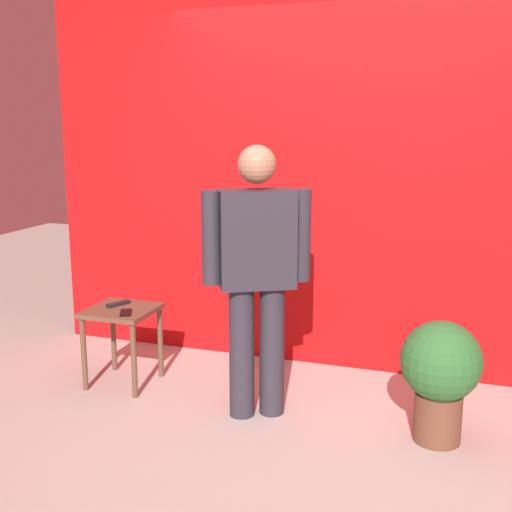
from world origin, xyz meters
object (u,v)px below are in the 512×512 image
object	(u,v)px
potted_plant	(440,371)
tv_remote	(118,304)
side_table	(122,323)
standing_person	(257,269)
cell_phone	(126,313)

from	to	relation	value
potted_plant	tv_remote	bearing A→B (deg)	174.36
side_table	potted_plant	size ratio (longest dim) A/B	0.76
tv_remote	standing_person	bearing A→B (deg)	13.92
side_table	tv_remote	bearing A→B (deg)	134.22
tv_remote	side_table	bearing A→B (deg)	-20.62
side_table	standing_person	bearing A→B (deg)	-8.64
cell_phone	standing_person	bearing A→B (deg)	-30.68
standing_person	cell_phone	distance (m)	0.99
tv_remote	potted_plant	world-z (taller)	potted_plant
standing_person	side_table	xyz separation A→B (m)	(-1.00, 0.15, -0.48)
standing_person	tv_remote	xyz separation A→B (m)	(-1.05, 0.21, -0.37)
tv_remote	potted_plant	bearing A→B (deg)	19.53
side_table	potted_plant	bearing A→B (deg)	-4.19
cell_phone	tv_remote	bearing A→B (deg)	107.10
side_table	cell_phone	bearing A→B (deg)	-46.44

